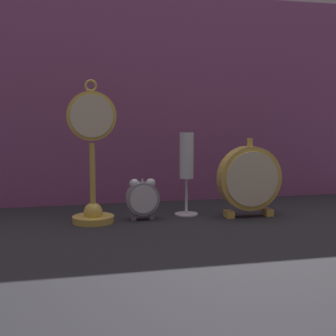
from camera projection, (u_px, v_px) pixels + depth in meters
The scene contains 6 objects.
ground_plane at pixel (176, 226), 1.10m from camera, with size 4.00×4.00×0.00m, color #232328.
fabric_backdrop_drape at pixel (149, 100), 1.38m from camera, with size 1.41×0.01×0.61m, color #8E4C7F.
pocket_watch_on_stand at pixel (92, 164), 1.12m from camera, with size 0.12×0.10×0.34m.
alarm_clock_twin_bell at pixel (143, 197), 1.16m from camera, with size 0.08×0.03×0.10m.
mantel_clock_silver at pixel (249, 179), 1.19m from camera, with size 0.16×0.04×0.20m.
champagne_flute at pixel (187, 163), 1.22m from camera, with size 0.06×0.06×0.22m.
Camera 1 is at (-0.27, -1.05, 0.26)m, focal length 50.00 mm.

